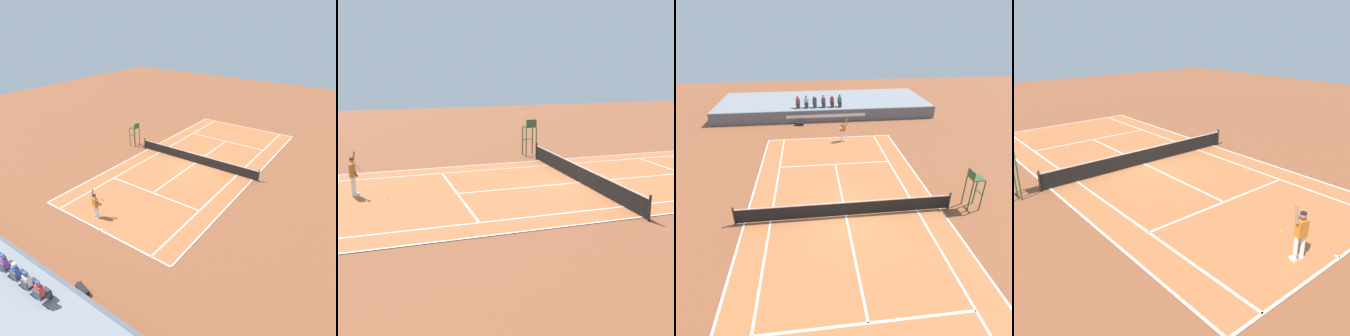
{
  "view_description": "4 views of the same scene",
  "coord_description": "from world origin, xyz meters",
  "views": [
    {
      "loc": [
        -12.46,
        22.06,
        12.43
      ],
      "look_at": [
        0.36,
        3.86,
        1.0
      ],
      "focal_mm": 32.64,
      "sensor_mm": 36.0,
      "label": 1
    },
    {
      "loc": [
        -20.02,
        10.45,
        6.14
      ],
      "look_at": [
        0.36,
        3.86,
        1.0
      ],
      "focal_mm": 47.89,
      "sensor_mm": 36.0,
      "label": 2
    },
    {
      "loc": [
        -1.67,
        -12.83,
        9.75
      ],
      "look_at": [
        0.36,
        3.86,
        1.0
      ],
      "focal_mm": 30.73,
      "sensor_mm": 36.0,
      "label": 3
    },
    {
      "loc": [
        10.81,
        16.55,
        7.3
      ],
      "look_at": [
        0.36,
        3.86,
        1.0
      ],
      "focal_mm": 38.92,
      "sensor_mm": 36.0,
      "label": 4
    }
  ],
  "objects": [
    {
      "name": "net",
      "position": [
        0.0,
        0.0,
        0.52
      ],
      "size": [
        11.98,
        0.1,
        1.07
      ],
      "color": "black",
      "rests_on": "ground"
    },
    {
      "name": "spectator_seated_0",
      "position": [
        -2.88,
        17.72,
        1.9
      ],
      "size": [
        0.44,
        0.6,
        1.27
      ],
      "color": "#474C56",
      "rests_on": "bleacher_platform"
    },
    {
      "name": "tennis_ball",
      "position": [
        0.18,
        9.57,
        0.03
      ],
      "size": [
        0.07,
        0.07,
        0.07
      ],
      "primitive_type": "sphere",
      "color": "#D1E533",
      "rests_on": "ground"
    },
    {
      "name": "spectator_seated_5",
      "position": [
        1.59,
        17.72,
        1.9
      ],
      "size": [
        0.44,
        0.6,
        1.27
      ],
      "color": "#474C56",
      "rests_on": "bleacher_platform"
    },
    {
      "name": "spectator_seated_3",
      "position": [
        -0.16,
        17.72,
        1.9
      ],
      "size": [
        0.44,
        0.6,
        1.27
      ],
      "color": "#474C56",
      "rests_on": "bleacher_platform"
    },
    {
      "name": "equipment_bag",
      "position": [
        -2.82,
        15.77,
        0.16
      ],
      "size": [
        0.95,
        0.52,
        0.32
      ],
      "color": "black",
      "rests_on": "ground"
    },
    {
      "name": "ground_plane",
      "position": [
        0.0,
        0.0,
        0.0
      ],
      "size": [
        80.0,
        80.0,
        0.0
      ],
      "primitive_type": "plane",
      "color": "brown"
    },
    {
      "name": "spectator_seated_1",
      "position": [
        -1.99,
        17.72,
        1.9
      ],
      "size": [
        0.44,
        0.6,
        1.27
      ],
      "color": "#474C56",
      "rests_on": "bleacher_platform"
    },
    {
      "name": "barrier_wall",
      "position": [
        0.0,
        16.56,
        0.65
      ],
      "size": [
        23.74,
        0.25,
        1.29
      ],
      "color": "#565B66",
      "rests_on": "ground"
    },
    {
      "name": "spectator_seated_2",
      "position": [
        -1.11,
        17.72,
        1.9
      ],
      "size": [
        0.44,
        0.6,
        1.27
      ],
      "color": "#474C56",
      "rests_on": "bleacher_platform"
    },
    {
      "name": "tennis_player",
      "position": [
        1.2,
        11.02,
        0.99
      ],
      "size": [
        0.82,
        0.61,
        2.08
      ],
      "color": "white",
      "rests_on": "ground"
    },
    {
      "name": "spectator_seated_4",
      "position": [
        0.76,
        17.72,
        1.9
      ],
      "size": [
        0.44,
        0.6,
        1.27
      ],
      "color": "#474C56",
      "rests_on": "bleacher_platform"
    },
    {
      "name": "bleacher_platform",
      "position": [
        0.0,
        21.23,
        0.65
      ],
      "size": [
        23.74,
        9.1,
        1.29
      ],
      "primitive_type": "cube",
      "color": "gray",
      "rests_on": "ground"
    },
    {
      "name": "court",
      "position": [
        0.0,
        0.0,
        0.01
      ],
      "size": [
        11.08,
        23.88,
        0.03
      ],
      "color": "#B76638",
      "rests_on": "ground"
    },
    {
      "name": "umpire_chair",
      "position": [
        7.22,
        0.0,
        1.56
      ],
      "size": [
        0.77,
        0.77,
        2.44
      ],
      "color": "#2D562D",
      "rests_on": "ground"
    }
  ]
}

